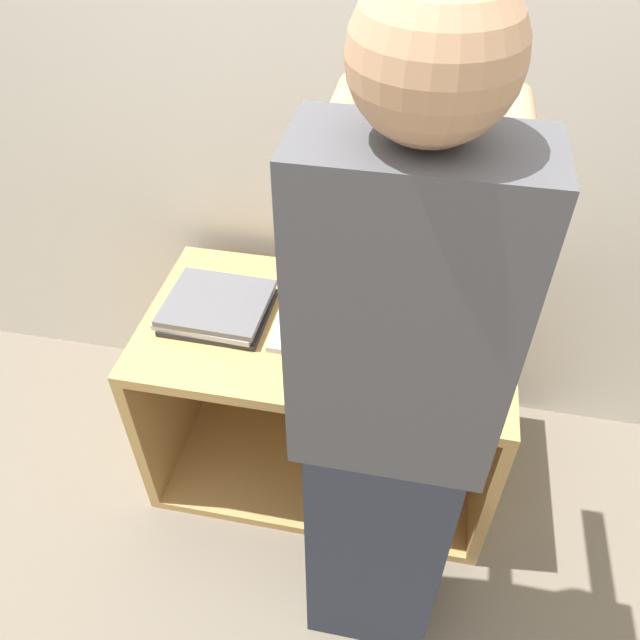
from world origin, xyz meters
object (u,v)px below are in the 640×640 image
laptop_stack_left (217,307)px  laptop_stack_right (438,336)px  laptop_open (329,303)px  person (390,423)px

laptop_stack_left → laptop_stack_right: (0.67, 0.00, 0.00)m
laptop_open → laptop_stack_right: bearing=-9.2°
laptop_stack_right → person: bearing=-101.1°
laptop_open → laptop_stack_right: laptop_open is taller
laptop_stack_left → person: (0.57, -0.51, 0.21)m
person → laptop_open: bearing=112.5°
laptop_open → person: person is taller
laptop_stack_right → person: size_ratio=0.18×
laptop_open → laptop_stack_right: size_ratio=1.01×
laptop_open → person: 0.64m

